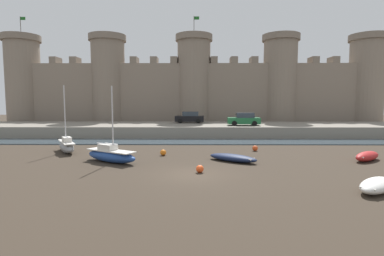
% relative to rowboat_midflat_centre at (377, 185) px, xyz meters
% --- Properties ---
extents(ground_plane, '(160.00, 160.00, 0.00)m').
position_rel_rowboat_midflat_centre_xyz_m(ground_plane, '(-9.45, 3.54, -0.36)').
color(ground_plane, '#382D23').
extents(water_channel, '(80.00, 4.50, 0.10)m').
position_rel_rowboat_midflat_centre_xyz_m(water_channel, '(-9.45, 18.37, -0.31)').
color(water_channel, '#3D4C56').
rests_on(water_channel, ground).
extents(quay_road, '(69.13, 10.00, 1.48)m').
position_rel_rowboat_midflat_centre_xyz_m(quay_road, '(-9.45, 25.62, 0.38)').
color(quay_road, gray).
rests_on(quay_road, ground).
extents(castle, '(63.19, 6.06, 18.41)m').
position_rel_rowboat_midflat_centre_xyz_m(castle, '(-9.45, 35.21, 6.44)').
color(castle, gray).
rests_on(castle, ground).
extents(rowboat_midflat_centre, '(3.19, 3.08, 0.69)m').
position_rel_rowboat_midflat_centre_xyz_m(rowboat_midflat_centre, '(0.00, 0.00, 0.00)').
color(rowboat_midflat_centre, silver).
rests_on(rowboat_midflat_centre, ground).
extents(rowboat_foreground_right, '(4.00, 3.36, 0.57)m').
position_rel_rowboat_midflat_centre_xyz_m(rowboat_foreground_right, '(-6.40, 7.64, -0.06)').
color(rowboat_foreground_right, '#141E3D').
rests_on(rowboat_foreground_right, ground).
extents(sailboat_near_channel_right, '(3.30, 4.46, 6.04)m').
position_rel_rowboat_midflat_centre_xyz_m(sailboat_near_channel_right, '(-20.94, 11.61, 0.23)').
color(sailboat_near_channel_right, gray).
rests_on(sailboat_near_channel_right, ground).
extents(rowboat_midflat_left, '(3.17, 2.83, 0.74)m').
position_rel_rowboat_midflat_centre_xyz_m(rowboat_midflat_left, '(4.07, 7.95, 0.02)').
color(rowboat_midflat_left, red).
rests_on(rowboat_midflat_left, ground).
extents(sailboat_foreground_left, '(4.79, 3.68, 5.76)m').
position_rel_rowboat_midflat_centre_xyz_m(sailboat_foreground_left, '(-15.71, 7.32, 0.19)').
color(sailboat_foreground_left, '#234793').
rests_on(sailboat_foreground_left, ground).
extents(mooring_buoy_mid_mud, '(0.52, 0.52, 0.52)m').
position_rel_rowboat_midflat_centre_xyz_m(mooring_buoy_mid_mud, '(-12.02, 10.08, -0.10)').
color(mooring_buoy_mid_mud, orange).
rests_on(mooring_buoy_mid_mud, ground).
extents(mooring_buoy_near_shore, '(0.52, 0.52, 0.52)m').
position_rel_rowboat_midflat_centre_xyz_m(mooring_buoy_near_shore, '(-3.73, 12.43, -0.10)').
color(mooring_buoy_near_shore, '#E04C1E').
rests_on(mooring_buoy_near_shore, ground).
extents(mooring_buoy_off_centre, '(0.50, 0.50, 0.50)m').
position_rel_rowboat_midflat_centre_xyz_m(mooring_buoy_off_centre, '(-9.00, 4.01, -0.11)').
color(mooring_buoy_off_centre, '#E04C1E').
rests_on(mooring_buoy_off_centre, ground).
extents(car_quay_east, '(4.15, 1.98, 1.62)m').
position_rel_rowboat_midflat_centre_xyz_m(car_quay_east, '(-10.03, 27.71, 1.89)').
color(car_quay_east, black).
rests_on(car_quay_east, quay_road).
extents(car_quay_west, '(4.15, 1.98, 1.62)m').
position_rel_rowboat_midflat_centre_xyz_m(car_quay_west, '(-2.95, 23.55, 1.89)').
color(car_quay_west, '#1E6638').
rests_on(car_quay_west, quay_road).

